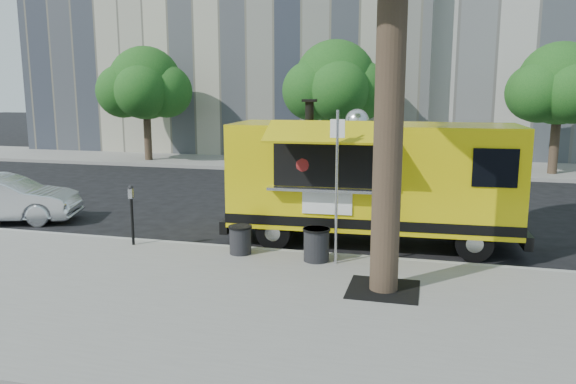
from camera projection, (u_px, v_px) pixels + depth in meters
name	position (u px, v px, depth m)	size (l,w,h in m)	color
ground	(281.00, 244.00, 12.95)	(120.00, 120.00, 0.00)	black
sidewalk	(215.00, 305.00, 9.13)	(60.00, 6.00, 0.15)	gray
curb	(269.00, 252.00, 12.05)	(60.00, 0.14, 0.16)	#999993
far_sidewalk	(358.00, 165.00, 25.78)	(60.00, 5.00, 0.15)	gray
tree_well	(383.00, 289.00, 9.61)	(1.20, 1.20, 0.02)	black
far_tree_a	(145.00, 83.00, 26.45)	(3.42, 3.42, 5.36)	#33261C
far_tree_b	(335.00, 82.00, 24.58)	(3.60, 3.60, 5.50)	#33261C
far_tree_c	(560.00, 84.00, 22.08)	(3.24, 3.24, 5.21)	#33261C
sign_post	(337.00, 178.00, 10.75)	(0.28, 0.06, 3.00)	silver
parking_meter	(132.00, 208.00, 12.23)	(0.11, 0.11, 1.33)	black
food_truck	(371.00, 178.00, 12.72)	(6.74, 3.30, 3.28)	yellow
sedan	(3.00, 199.00, 14.99)	(1.35, 3.86, 1.27)	silver
trash_bin_left	(240.00, 239.00, 11.66)	(0.49, 0.49, 0.59)	black
trash_bin_right	(316.00, 244.00, 11.17)	(0.55, 0.55, 0.66)	black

